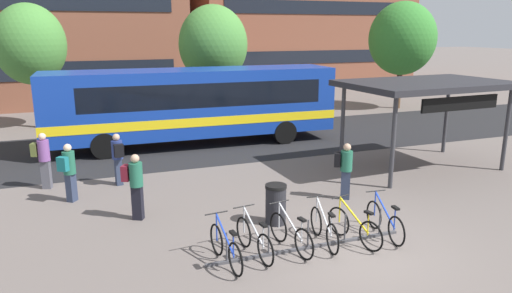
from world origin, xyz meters
name	(u,v)px	position (x,y,z in m)	size (l,w,h in m)	color
ground	(358,250)	(0.00, 0.00, 0.00)	(200.00, 200.00, 0.00)	#6B605B
bus_lane_asphalt	(218,142)	(0.00, 11.14, 0.00)	(80.00, 7.20, 0.01)	#232326
city_bus	(192,103)	(-1.11, 11.14, 1.78)	(12.09, 2.91, 3.20)	#14389E
bike_rack	(308,245)	(-1.03, 0.47, 0.09)	(4.76, 0.09, 0.70)	#47474C
parked_bicycle_blue_0	(226,248)	(-2.98, 0.42, 0.38)	(0.52, 1.72, 0.99)	black
parked_bicycle_silver_1	(254,239)	(-2.28, 0.59, 0.38)	(0.52, 1.72, 0.99)	black
parked_bicycle_silver_2	(291,234)	(-1.42, 0.56, 0.38)	(0.52, 1.71, 0.99)	black
parked_bicycle_silver_3	(324,228)	(-0.58, 0.56, 0.38)	(0.52, 1.71, 0.99)	black
parked_bicycle_yellow_4	(354,227)	(0.10, 0.37, 0.38)	(0.59, 1.69, 0.99)	black
parked_bicycle_blue_5	(385,221)	(0.96, 0.40, 0.38)	(0.52, 1.72, 0.99)	black
transit_shelter	(428,87)	(5.65, 4.77, 2.89)	(5.80, 3.79, 3.08)	#38383D
commuter_black_pack_0	(118,156)	(-4.57, 6.63, 0.96)	(0.38, 0.56, 1.66)	#2D3851
commuter_teal_pack_1	(69,169)	(-6.00, 5.58, 0.97)	(0.56, 0.60, 1.70)	#2D3851
commuter_black_pack_2	(345,167)	(1.42, 3.00, 0.96)	(0.61, 0.53, 1.66)	#2D3851
commuter_olive_pack_3	(43,157)	(-6.73, 7.11, 1.01)	(0.59, 0.46, 1.76)	#565660
commuter_maroon_pack_4	(135,182)	(-4.40, 3.59, 1.01)	(0.60, 0.52, 1.75)	black
trash_bin	(276,204)	(-1.14, 2.06, 0.52)	(0.55, 0.55, 1.03)	#232328
street_tree_0	(30,45)	(-7.53, 17.51, 4.09)	(3.37, 3.37, 6.06)	brown
street_tree_1	(213,45)	(1.22, 15.88, 4.04)	(3.56, 3.56, 6.07)	brown
street_tree_2	(402,39)	(13.18, 16.03, 4.26)	(4.03, 4.03, 6.47)	brown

